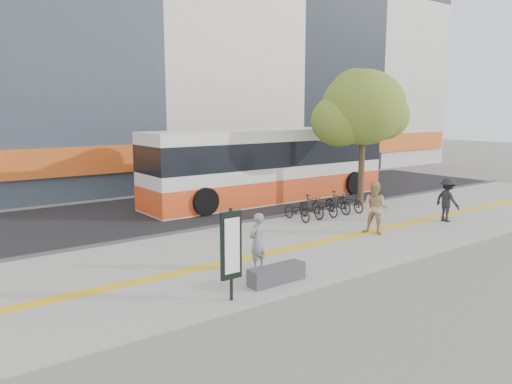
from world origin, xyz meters
TOP-DOWN VIEW (x-y plane):
  - ground at (0.00, 0.00)m, footprint 120.00×120.00m
  - sidewalk at (0.00, 1.50)m, footprint 40.00×7.00m
  - tactile_strip at (0.00, 1.00)m, footprint 40.00×0.45m
  - street at (0.00, 9.00)m, footprint 40.00×8.00m
  - curb at (0.00, 5.00)m, footprint 40.00×0.25m
  - bench at (-2.60, -1.20)m, footprint 1.60×0.45m
  - signboard at (-4.20, -1.51)m, footprint 0.55×0.10m
  - street_tree at (7.18, 4.82)m, footprint 4.40×3.80m
  - bus at (4.82, 8.50)m, footprint 13.11×3.11m
  - bicycle_row at (4.21, 4.00)m, footprint 3.74×1.66m
  - seated_woman at (-2.35, -0.02)m, footprint 0.67×0.53m
  - pedestrian_tan at (3.43, 0.67)m, footprint 1.01×1.12m
  - pedestrian_dark at (7.36, 0.32)m, footprint 0.87×1.24m

SIDE VIEW (x-z plane):
  - ground at x=0.00m, z-range 0.00..0.00m
  - street at x=0.00m, z-range 0.00..0.06m
  - sidewalk at x=0.00m, z-range 0.00..0.08m
  - curb at x=0.00m, z-range 0.00..0.14m
  - tactile_strip at x=0.00m, z-range 0.08..0.09m
  - bench at x=-2.60m, z-range 0.08..0.53m
  - bicycle_row at x=4.21m, z-range 0.05..1.00m
  - seated_woman at x=-2.35m, z-range 0.08..1.68m
  - pedestrian_dark at x=7.36m, z-range 0.08..1.83m
  - pedestrian_tan at x=3.43m, z-range 0.08..1.97m
  - signboard at x=-4.20m, z-range 0.27..2.47m
  - bus at x=4.82m, z-range -0.04..3.45m
  - street_tree at x=7.18m, z-range 1.36..7.67m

